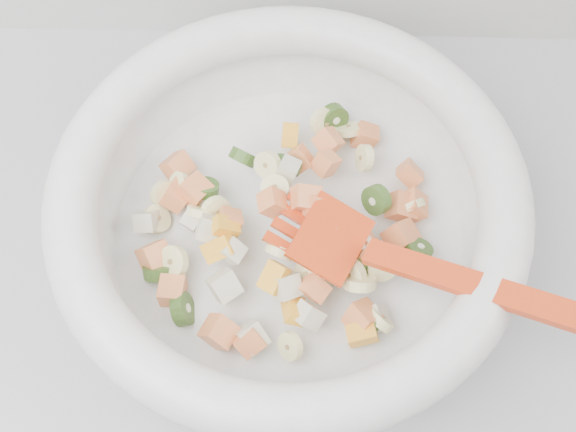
{
  "coord_description": "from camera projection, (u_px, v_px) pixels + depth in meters",
  "views": [
    {
      "loc": [
        0.05,
        1.2,
        1.48
      ],
      "look_at": [
        0.04,
        1.49,
        0.95
      ],
      "focal_mm": 45.0,
      "sensor_mm": 36.0,
      "label": 1
    }
  ],
  "objects": [
    {
      "name": "counter",
      "position": [
        261.0,
        401.0,
        1.03
      ],
      "size": [
        2.0,
        0.6,
        0.9
      ],
      "primitive_type": "cube",
      "color": "gray",
      "rests_on": "ground"
    },
    {
      "name": "mixing_bowl",
      "position": [
        288.0,
        210.0,
        0.59
      ],
      "size": [
        0.44,
        0.39,
        0.13
      ],
      "color": "white",
      "rests_on": "counter"
    }
  ]
}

